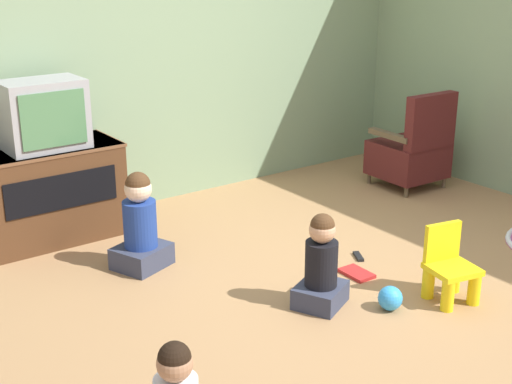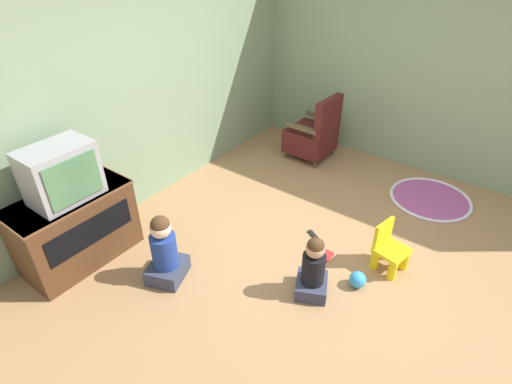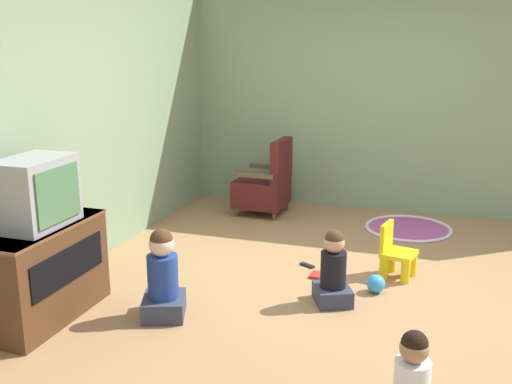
{
  "view_description": "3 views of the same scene",
  "coord_description": "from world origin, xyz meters",
  "px_view_note": "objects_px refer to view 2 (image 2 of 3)",
  "views": [
    {
      "loc": [
        -3.26,
        -3.13,
        2.12
      ],
      "look_at": [
        -0.77,
        0.25,
        0.67
      ],
      "focal_mm": 50.0,
      "sensor_mm": 36.0,
      "label": 1
    },
    {
      "loc": [
        -2.88,
        -1.24,
        2.72
      ],
      "look_at": [
        -0.57,
        0.46,
        0.82
      ],
      "focal_mm": 28.0,
      "sensor_mm": 36.0,
      "label": 2
    },
    {
      "loc": [
        -4.94,
        -0.96,
        2.05
      ],
      "look_at": [
        -0.59,
        0.48,
        0.86
      ],
      "focal_mm": 42.0,
      "sensor_mm": 36.0,
      "label": 3
    }
  ],
  "objects_px": {
    "black_armchair": "(314,135)",
    "yellow_kid_chair": "(389,251)",
    "tv_cabinet": "(76,227)",
    "book": "(320,253)",
    "toy_ball": "(358,280)",
    "child_watching_right": "(313,270)",
    "remote_control": "(313,235)",
    "television": "(61,173)",
    "child_watching_left": "(165,252)"
  },
  "relations": [
    {
      "from": "black_armchair",
      "to": "child_watching_left",
      "type": "xyz_separation_m",
      "value": [
        -2.83,
        -0.09,
        -0.05
      ]
    },
    {
      "from": "book",
      "to": "yellow_kid_chair",
      "type": "bearing_deg",
      "value": -158.06
    },
    {
      "from": "child_watching_right",
      "to": "toy_ball",
      "type": "xyz_separation_m",
      "value": [
        0.3,
        -0.3,
        -0.19
      ]
    },
    {
      "from": "child_watching_left",
      "to": "child_watching_right",
      "type": "distance_m",
      "value": 1.32
    },
    {
      "from": "tv_cabinet",
      "to": "child_watching_left",
      "type": "bearing_deg",
      "value": -70.41
    },
    {
      "from": "child_watching_left",
      "to": "remote_control",
      "type": "relative_size",
      "value": 4.52
    },
    {
      "from": "yellow_kid_chair",
      "to": "book",
      "type": "xyz_separation_m",
      "value": [
        -0.22,
        0.59,
        -0.18
      ]
    },
    {
      "from": "television",
      "to": "child_watching_right",
      "type": "distance_m",
      "value": 2.31
    },
    {
      "from": "toy_ball",
      "to": "yellow_kid_chair",
      "type": "bearing_deg",
      "value": -16.56
    },
    {
      "from": "tv_cabinet",
      "to": "remote_control",
      "type": "bearing_deg",
      "value": -45.5
    },
    {
      "from": "toy_ball",
      "to": "child_watching_right",
      "type": "bearing_deg",
      "value": 135.24
    },
    {
      "from": "television",
      "to": "black_armchair",
      "type": "xyz_separation_m",
      "value": [
        3.14,
        -0.74,
        -0.63
      ]
    },
    {
      "from": "child_watching_left",
      "to": "child_watching_right",
      "type": "bearing_deg",
      "value": -81.99
    },
    {
      "from": "tv_cabinet",
      "to": "book",
      "type": "relative_size",
      "value": 4.54
    },
    {
      "from": "child_watching_right",
      "to": "yellow_kid_chair",
      "type": "bearing_deg",
      "value": -56.06
    },
    {
      "from": "television",
      "to": "child_watching_right",
      "type": "xyz_separation_m",
      "value": [
        0.94,
        -1.99,
        -0.71
      ]
    },
    {
      "from": "child_watching_right",
      "to": "toy_ball",
      "type": "relative_size",
      "value": 3.98
    },
    {
      "from": "toy_ball",
      "to": "book",
      "type": "distance_m",
      "value": 0.51
    },
    {
      "from": "child_watching_left",
      "to": "remote_control",
      "type": "bearing_deg",
      "value": -51.39
    },
    {
      "from": "child_watching_left",
      "to": "book",
      "type": "distance_m",
      "value": 1.52
    },
    {
      "from": "tv_cabinet",
      "to": "remote_control",
      "type": "relative_size",
      "value": 6.97
    },
    {
      "from": "book",
      "to": "toy_ball",
      "type": "bearing_deg",
      "value": 160.92
    },
    {
      "from": "child_watching_right",
      "to": "toy_ball",
      "type": "height_order",
      "value": "child_watching_right"
    },
    {
      "from": "yellow_kid_chair",
      "to": "book",
      "type": "bearing_deg",
      "value": 122.77
    },
    {
      "from": "tv_cabinet",
      "to": "toy_ball",
      "type": "distance_m",
      "value": 2.66
    },
    {
      "from": "tv_cabinet",
      "to": "yellow_kid_chair",
      "type": "height_order",
      "value": "tv_cabinet"
    },
    {
      "from": "black_armchair",
      "to": "remote_control",
      "type": "xyz_separation_m",
      "value": [
        -1.51,
        -0.88,
        -0.33
      ]
    },
    {
      "from": "tv_cabinet",
      "to": "child_watching_left",
      "type": "height_order",
      "value": "tv_cabinet"
    },
    {
      "from": "tv_cabinet",
      "to": "book",
      "type": "height_order",
      "value": "tv_cabinet"
    },
    {
      "from": "child_watching_left",
      "to": "child_watching_right",
      "type": "height_order",
      "value": "child_watching_left"
    },
    {
      "from": "tv_cabinet",
      "to": "remote_control",
      "type": "distance_m",
      "value": 2.35
    },
    {
      "from": "tv_cabinet",
      "to": "television",
      "type": "relative_size",
      "value": 1.86
    },
    {
      "from": "television",
      "to": "toy_ball",
      "type": "distance_m",
      "value": 2.75
    },
    {
      "from": "television",
      "to": "yellow_kid_chair",
      "type": "bearing_deg",
      "value": -55.72
    },
    {
      "from": "child_watching_left",
      "to": "remote_control",
      "type": "xyz_separation_m",
      "value": [
        1.32,
        -0.79,
        -0.29
      ]
    },
    {
      "from": "television",
      "to": "book",
      "type": "height_order",
      "value": "television"
    },
    {
      "from": "child_watching_right",
      "to": "toy_ball",
      "type": "distance_m",
      "value": 0.47
    },
    {
      "from": "television",
      "to": "toy_ball",
      "type": "xyz_separation_m",
      "value": [
        1.24,
        -2.29,
        -0.9
      ]
    },
    {
      "from": "tv_cabinet",
      "to": "child_watching_left",
      "type": "distance_m",
      "value": 0.92
    },
    {
      "from": "child_watching_left",
      "to": "book",
      "type": "height_order",
      "value": "child_watching_left"
    },
    {
      "from": "book",
      "to": "tv_cabinet",
      "type": "bearing_deg",
      "value": 38.78
    },
    {
      "from": "black_armchair",
      "to": "yellow_kid_chair",
      "type": "distance_m",
      "value": 2.25
    },
    {
      "from": "toy_ball",
      "to": "remote_control",
      "type": "distance_m",
      "value": 0.78
    },
    {
      "from": "black_armchair",
      "to": "child_watching_right",
      "type": "relative_size",
      "value": 1.49
    },
    {
      "from": "child_watching_left",
      "to": "tv_cabinet",
      "type": "bearing_deg",
      "value": 89.21
    },
    {
      "from": "tv_cabinet",
      "to": "black_armchair",
      "type": "distance_m",
      "value": 3.23
    },
    {
      "from": "black_armchair",
      "to": "yellow_kid_chair",
      "type": "height_order",
      "value": "black_armchair"
    },
    {
      "from": "black_armchair",
      "to": "book",
      "type": "distance_m",
      "value": 2.06
    },
    {
      "from": "child_watching_left",
      "to": "remote_control",
      "type": "distance_m",
      "value": 1.57
    },
    {
      "from": "yellow_kid_chair",
      "to": "remote_control",
      "type": "relative_size",
      "value": 3.15
    }
  ]
}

